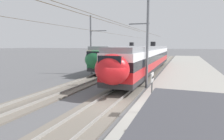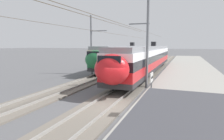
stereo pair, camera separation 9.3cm
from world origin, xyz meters
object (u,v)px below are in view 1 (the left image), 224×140
catenary_mast_far_side (92,44)px  potted_plant_platform_edge (142,123)px  catenary_mast_mid (146,43)px  train_near_platform (147,58)px  train_far_track (125,55)px  platform_sign (152,84)px

catenary_mast_far_side → potted_plant_platform_edge: 19.43m
potted_plant_platform_edge → catenary_mast_mid: bearing=10.2°
train_near_platform → catenary_mast_far_side: size_ratio=0.62×
train_far_track → platform_sign: train_far_track is taller
platform_sign → train_far_track: bearing=20.1°
train_near_platform → potted_plant_platform_edge: bearing=-170.3°
platform_sign → potted_plant_platform_edge: 2.84m
catenary_mast_mid → platform_sign: bearing=-166.6°
catenary_mast_mid → potted_plant_platform_edge: 10.68m
catenary_mast_mid → potted_plant_platform_edge: size_ratio=66.68×
catenary_mast_mid → potted_plant_platform_edge: catenary_mast_mid is taller
catenary_mast_far_side → train_near_platform: bearing=-66.1°
train_far_track → catenary_mast_far_side: size_ratio=0.55×
train_near_platform → potted_plant_platform_edge: (-19.20, -3.28, -1.55)m
catenary_mast_far_side → potted_plant_platform_edge: catenary_mast_far_side is taller
train_near_platform → catenary_mast_far_side: 8.00m
train_far_track → potted_plant_platform_edge: size_ratio=36.81×
potted_plant_platform_edge → train_near_platform: bearing=9.7°
train_near_platform → catenary_mast_mid: bearing=-170.8°
catenary_mast_mid → platform_sign: catenary_mast_mid is taller
train_far_track → catenary_mast_mid: size_ratio=0.55×
platform_sign → potted_plant_platform_edge: (-2.54, -0.02, -1.26)m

